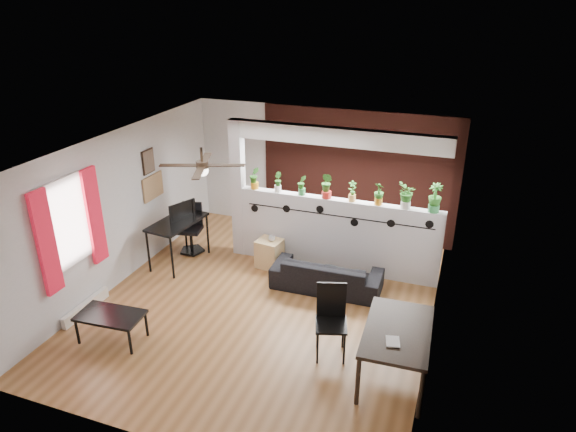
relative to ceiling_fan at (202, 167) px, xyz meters
The scene contains 29 objects.
room_shell 1.33m from the ceiling_fan, 20.56° to the left, with size 6.30×7.10×2.90m.
partition_wall 2.91m from the ceiling_fan, 48.37° to the left, with size 3.60×0.18×1.35m, color #BCBCC1.
ceiling_header 2.41m from the ceiling_fan, 48.37° to the left, with size 3.60×0.18×0.30m, color silver.
pier_column 2.09m from the ceiling_fan, 99.77° to the left, with size 0.22×0.20×2.60m, color #BCBCC1.
brick_panel 3.78m from the ceiling_fan, 63.93° to the left, with size 3.90×0.05×2.60m, color #97392C.
vine_decal 2.64m from the ceiling_fan, 46.80° to the left, with size 3.31×0.01×0.30m.
window_assembly 2.13m from the ceiling_fan, 152.87° to the right, with size 0.09×1.30×1.55m.
baseboard_heater 2.96m from the ceiling_fan, 152.65° to the right, with size 0.08×1.00×0.18m, color silver.
corkboard 2.38m from the ceiling_fan, 144.85° to the left, with size 0.03×0.60×0.45m, color #9A734A.
framed_art 2.19m from the ceiling_fan, 145.97° to the left, with size 0.03×0.34×0.44m.
ceiling_fan is the anchor object (origin of this frame).
potted_plant_0 1.95m from the ceiling_fan, 89.36° to the left, with size 0.26×0.25×0.41m.
potted_plant_1 2.01m from the ceiling_fan, 75.32° to the left, with size 0.22×0.22×0.36m.
potted_plant_2 2.16m from the ceiling_fan, 62.86° to the left, with size 0.22×0.20×0.36m.
potted_plant_3 2.38m from the ceiling_fan, 52.64° to the left, with size 0.30×0.29×0.46m.
potted_plant_4 2.68m from the ceiling_fan, 44.59° to the left, with size 0.22×0.20×0.36m.
potted_plant_5 3.00m from the ceiling_fan, 38.33° to the left, with size 0.23×0.21×0.38m.
potted_plant_6 3.35m from the ceiling_fan, 33.41° to the left, with size 0.19×0.24×0.44m.
potted_plant_7 3.72m from the ceiling_fan, 29.51° to the left, with size 0.28×0.24×0.48m.
sofa 2.83m from the ceiling_fan, 33.60° to the left, with size 1.75×0.69×0.51m, color black.
cube_shelf 2.55m from the ceiling_fan, 73.71° to the left, with size 0.43×0.38×0.52m, color tan.
cup 2.32m from the ceiling_fan, 71.92° to the left, with size 0.12×0.12×0.10m, color gray.
computer_desk 2.23m from the ceiling_fan, 138.86° to the left, with size 0.74×1.22×0.84m.
monitor 2.19m from the ceiling_fan, 135.03° to the left, with size 0.05×0.31×0.18m, color black.
office_chair 2.71m from the ceiling_fan, 128.36° to the left, with size 0.50×0.50×0.96m.
dining_table 3.55m from the ceiling_fan, 13.53° to the right, with size 0.87×1.38×0.74m.
book 3.50m from the ceiling_fan, 19.31° to the right, with size 0.16×0.22×0.02m, color gray.
folding_chair 2.77m from the ceiling_fan, 13.58° to the right, with size 0.53×0.53×1.05m.
coffee_table 2.51m from the ceiling_fan, 123.85° to the right, with size 0.96×0.58×0.43m.
Camera 1 is at (2.76, -6.52, 4.63)m, focal length 32.00 mm.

